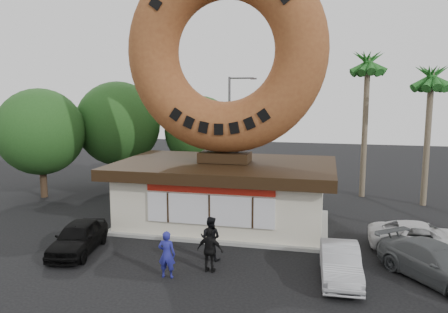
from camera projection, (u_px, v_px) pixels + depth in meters
name	position (u px, v px, depth m)	size (l,w,h in m)	color
ground	(190.00, 267.00, 17.29)	(90.00, 90.00, 0.00)	black
donut_shop	(225.00, 191.00, 22.80)	(11.20, 7.20, 3.80)	beige
giant_donut	(225.00, 51.00, 21.77)	(10.20, 10.20, 2.60)	brown
tree_west	(118.00, 124.00, 31.30)	(6.00, 6.00, 7.65)	#473321
tree_mid	(200.00, 131.00, 32.06)	(5.20, 5.20, 6.63)	#473321
tree_far	(41.00, 132.00, 28.29)	(5.60, 5.60, 7.14)	#473321
palm_near	(368.00, 68.00, 27.84)	(2.60, 2.60, 9.75)	#726651
palm_far	(431.00, 82.00, 25.73)	(2.60, 2.60, 8.75)	#726651
street_lamp	(231.00, 125.00, 32.47)	(2.11, 0.20, 8.00)	#59595E
person_left	(167.00, 254.00, 16.22)	(0.65, 0.43, 1.79)	navy
person_center	(210.00, 238.00, 17.97)	(0.89, 0.69, 1.83)	black
person_right	(210.00, 250.00, 16.72)	(1.02, 0.42, 1.74)	black
car_black	(78.00, 237.00, 18.80)	(1.60, 3.97, 1.35)	black
car_silver	(340.00, 263.00, 16.09)	(1.36, 3.91, 1.29)	#A3A4A8
car_grey	(438.00, 264.00, 15.88)	(1.93, 4.75, 1.38)	#505355
car_white	(423.00, 237.00, 18.93)	(2.08, 4.52, 1.26)	silver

